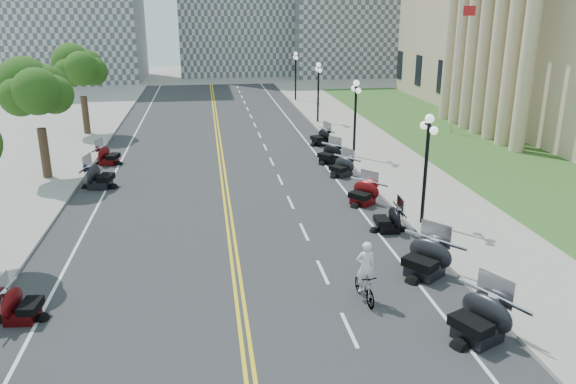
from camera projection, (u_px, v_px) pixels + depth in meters
name	position (u px, v px, depth m)	size (l,w,h in m)	color
ground	(237.00, 278.00, 20.51)	(160.00, 160.00, 0.00)	gray
road	(226.00, 193.00, 29.91)	(16.00, 90.00, 0.01)	#333335
centerline_yellow_a	(223.00, 193.00, 29.89)	(0.12, 90.00, 0.00)	yellow
centerline_yellow_b	(228.00, 193.00, 29.92)	(0.12, 90.00, 0.00)	yellow
edge_line_north	(343.00, 188.00, 30.79)	(0.12, 90.00, 0.00)	white
edge_line_south	(102.00, 199.00, 29.02)	(0.12, 90.00, 0.00)	white
lane_dash_5	(349.00, 330.00, 17.19)	(0.12, 2.00, 0.00)	white
lane_dash_6	(323.00, 272.00, 20.95)	(0.12, 2.00, 0.00)	white
lane_dash_7	(304.00, 232.00, 24.71)	(0.12, 2.00, 0.00)	white
lane_dash_8	(290.00, 202.00, 28.47)	(0.12, 2.00, 0.00)	white
lane_dash_9	(280.00, 180.00, 32.23)	(0.12, 2.00, 0.00)	white
lane_dash_10	(272.00, 162.00, 35.99)	(0.12, 2.00, 0.00)	white
lane_dash_11	(265.00, 147.00, 39.75)	(0.12, 2.00, 0.00)	white
lane_dash_12	(260.00, 135.00, 43.51)	(0.12, 2.00, 0.00)	white
lane_dash_13	(255.00, 125.00, 47.26)	(0.12, 2.00, 0.00)	white
lane_dash_14	(251.00, 116.00, 51.02)	(0.12, 2.00, 0.00)	white
lane_dash_15	(247.00, 109.00, 54.78)	(0.12, 2.00, 0.00)	white
lane_dash_16	(244.00, 102.00, 58.54)	(0.12, 2.00, 0.00)	white
lane_dash_17	(242.00, 97.00, 62.30)	(0.12, 2.00, 0.00)	white
lane_dash_18	(240.00, 92.00, 66.06)	(0.12, 2.00, 0.00)	white
lane_dash_19	(237.00, 87.00, 69.82)	(0.12, 2.00, 0.00)	white
sidewalk_north	(414.00, 183.00, 31.34)	(5.00, 90.00, 0.15)	#9E9991
sidewalk_south	(18.00, 201.00, 28.43)	(5.00, 90.00, 0.15)	#9E9991
lawn	(468.00, 146.00, 39.84)	(9.00, 60.00, 0.10)	#356023
street_lamp_2	(426.00, 170.00, 24.65)	(0.50, 1.20, 4.90)	black
street_lamp_3	(355.00, 119.00, 35.93)	(0.50, 1.20, 4.90)	black
street_lamp_4	(318.00, 93.00, 47.21)	(0.50, 1.20, 4.90)	black
street_lamp_5	(296.00, 76.00, 58.48)	(0.50, 1.20, 4.90)	black
flagpole	(457.00, 69.00, 42.12)	(1.10, 0.20, 10.00)	silver
tree_3	(37.00, 97.00, 30.79)	(4.80, 4.80, 9.20)	#235619
tree_4	(81.00, 73.00, 42.07)	(4.80, 4.80, 9.20)	#235619
motorcycle_n_4	(479.00, 316.00, 16.47)	(2.22, 2.22, 1.56)	black
motorcycle_n_5	(425.00, 257.00, 20.44)	(2.21, 2.21, 1.55)	black
motorcycle_n_6	(388.00, 218.00, 24.61)	(1.79, 1.79, 1.26)	black
motorcycle_n_7	(363.00, 192.00, 28.00)	(1.90, 1.90, 1.33)	#590A0C
motorcycle_n_8	(341.00, 166.00, 32.74)	(1.81, 1.81, 1.27)	black
motorcycle_n_9	(329.00, 153.00, 35.51)	(1.88, 1.88, 1.32)	black
motorcycle_n_10	(321.00, 136.00, 40.16)	(1.88, 1.88, 1.32)	black
motorcycle_s_5	(21.00, 303.00, 17.55)	(1.77, 1.77, 1.24)	#590A0C
motorcycle_s_8	(99.00, 175.00, 30.53)	(2.13, 2.13, 1.49)	black
motorcycle_s_9	(108.00, 154.00, 35.21)	(1.88, 1.88, 1.31)	#590A0C
bicycle	(365.00, 286.00, 18.75)	(0.50, 1.79, 1.07)	#A51414
cyclist_rider	(366.00, 247.00, 18.30)	(0.66, 0.43, 1.81)	white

